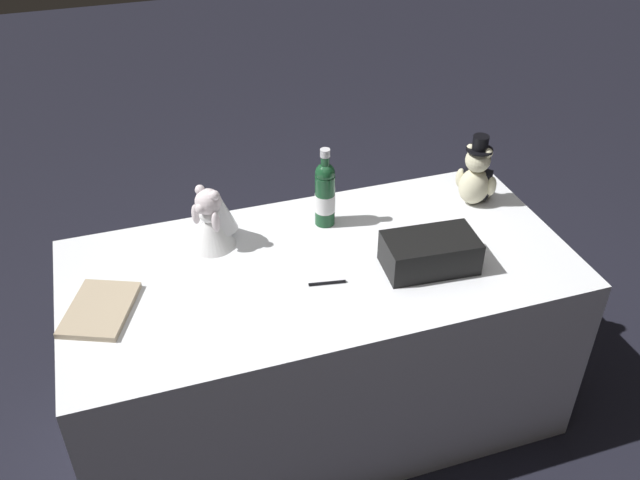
# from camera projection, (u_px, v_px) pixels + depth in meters

# --- Properties ---
(ground_plane) EXTENTS (12.00, 12.00, 0.00)m
(ground_plane) POSITION_uv_depth(u_px,v_px,m) (320.00, 407.00, 2.88)
(ground_plane) COLOR black
(reception_table) EXTENTS (1.80, 0.86, 0.76)m
(reception_table) POSITION_uv_depth(u_px,v_px,m) (320.00, 341.00, 2.66)
(reception_table) COLOR white
(reception_table) RESTS_ON ground_plane
(teddy_bear_groom) EXTENTS (0.16, 0.15, 0.30)m
(teddy_bear_groom) POSITION_uv_depth(u_px,v_px,m) (476.00, 177.00, 2.70)
(teddy_bear_groom) COLOR beige
(teddy_bear_groom) RESTS_ON reception_table
(teddy_bear_bride) EXTENTS (0.22, 0.21, 0.24)m
(teddy_bear_bride) POSITION_uv_depth(u_px,v_px,m) (213.00, 219.00, 2.48)
(teddy_bear_bride) COLOR white
(teddy_bear_bride) RESTS_ON reception_table
(champagne_bottle) EXTENTS (0.08, 0.08, 0.32)m
(champagne_bottle) POSITION_uv_depth(u_px,v_px,m) (325.00, 193.00, 2.57)
(champagne_bottle) COLOR #184726
(champagne_bottle) RESTS_ON reception_table
(signing_pen) EXTENTS (0.14, 0.03, 0.01)m
(signing_pen) POSITION_uv_depth(u_px,v_px,m) (329.00, 283.00, 2.34)
(signing_pen) COLOR black
(signing_pen) RESTS_ON reception_table
(gift_case_black) EXTENTS (0.33, 0.21, 0.12)m
(gift_case_black) POSITION_uv_depth(u_px,v_px,m) (430.00, 253.00, 2.39)
(gift_case_black) COLOR black
(gift_case_black) RESTS_ON reception_table
(guestbook) EXTENTS (0.28, 0.33, 0.02)m
(guestbook) POSITION_uv_depth(u_px,v_px,m) (100.00, 309.00, 2.22)
(guestbook) COLOR tan
(guestbook) RESTS_ON reception_table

